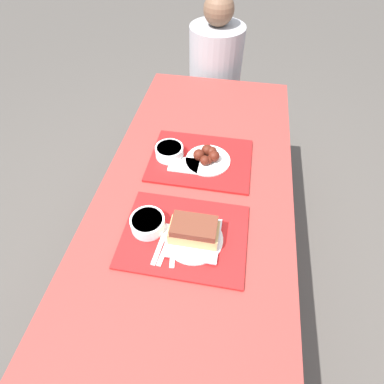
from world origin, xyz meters
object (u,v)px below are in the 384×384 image
object	(u,v)px
wings_plate_far	(207,157)
bowl_coleslaw_near	(148,223)
tray_near	(183,236)
person_seated_across	(216,62)
bowl_coleslaw_far	(169,151)
brisket_sandwich_plate	(194,233)
tray_far	(200,160)

from	to	relation	value
wings_plate_far	bowl_coleslaw_near	bearing A→B (deg)	-112.66
tray_near	wings_plate_far	distance (m)	0.40
wings_plate_far	person_seated_across	bearing A→B (deg)	94.78
wings_plate_far	person_seated_across	size ratio (longest dim) A/B	0.29
bowl_coleslaw_far	wings_plate_far	world-z (taller)	wings_plate_far
tray_near	bowl_coleslaw_near	distance (m)	0.14
bowl_coleslaw_far	person_seated_across	xyz separation A→B (m)	(0.09, 0.95, -0.04)
brisket_sandwich_plate	wings_plate_far	world-z (taller)	brisket_sandwich_plate
brisket_sandwich_plate	bowl_coleslaw_far	size ratio (longest dim) A/B	1.66
brisket_sandwich_plate	bowl_coleslaw_far	distance (m)	0.45
brisket_sandwich_plate	wings_plate_far	distance (m)	0.41
tray_far	wings_plate_far	distance (m)	0.04
tray_far	tray_near	bearing A→B (deg)	-89.83
bowl_coleslaw_near	brisket_sandwich_plate	bearing A→B (deg)	-7.25
bowl_coleslaw_near	person_seated_across	distance (m)	1.35
tray_near	bowl_coleslaw_near	world-z (taller)	bowl_coleslaw_near
tray_near	wings_plate_far	size ratio (longest dim) A/B	2.25
brisket_sandwich_plate	bowl_coleslaw_far	bearing A→B (deg)	113.80
tray_near	person_seated_across	distance (m)	1.35
tray_near	tray_far	size ratio (longest dim) A/B	1.00
tray_far	bowl_coleslaw_near	size ratio (longest dim) A/B	3.56
brisket_sandwich_plate	bowl_coleslaw_near	bearing A→B (deg)	172.75
brisket_sandwich_plate	person_seated_across	world-z (taller)	person_seated_across
brisket_sandwich_plate	wings_plate_far	size ratio (longest dim) A/B	1.05
tray_near	wings_plate_far	world-z (taller)	wings_plate_far
tray_far	brisket_sandwich_plate	xyz separation A→B (m)	(0.04, -0.41, 0.05)
tray_far	wings_plate_far	bearing A→B (deg)	-5.03
bowl_coleslaw_near	brisket_sandwich_plate	distance (m)	0.17
bowl_coleslaw_far	person_seated_across	bearing A→B (deg)	84.50
brisket_sandwich_plate	bowl_coleslaw_far	world-z (taller)	brisket_sandwich_plate
bowl_coleslaw_far	person_seated_across	world-z (taller)	person_seated_across
tray_far	person_seated_across	distance (m)	0.95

